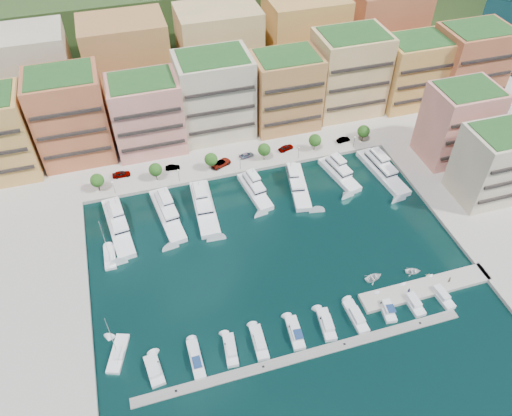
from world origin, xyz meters
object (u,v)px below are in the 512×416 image
(person_1, at_px, (449,280))
(car_5, at_px, (343,140))
(lamppost_1, at_px, (178,173))
(car_0, at_px, (121,174))
(lamppost_4, at_px, (354,140))
(cruiser_8, at_px, (412,302))
(lamppost_3, at_px, (299,151))
(tree_2, at_px, (211,159))
(cruiser_5, at_px, (326,324))
(yacht_0, at_px, (118,224))
(sailboat_2, at_px, (110,258))
(yacht_5, at_px, (339,172))
(cruiser_2, at_px, (231,350))
(car_3, at_px, (246,155))
(car_4, at_px, (286,148))
(cruiser_7, at_px, (386,308))
(car_2, at_px, (221,163))
(tender_3, at_px, (428,276))
(tree_1, at_px, (155,170))
(lamppost_2, at_px, (240,162))
(cruiser_0, at_px, (154,370))
(cruiser_4, at_px, (295,333))
(yacht_3, at_px, (254,189))
(cruiser_1, at_px, (196,359))
(tree_0, at_px, (97,180))
(sailboat_0, at_px, (118,354))
(tender_0, at_px, (374,278))
(yacht_2, at_px, (204,205))
(tree_3, at_px, (264,150))
(lamppost_0, at_px, (113,186))
(tree_4, at_px, (315,140))
(car_1, at_px, (173,167))
(yacht_6, at_px, (381,169))
(yacht_4, at_px, (297,184))
(tender_2, at_px, (413,271))
(yacht_1, at_px, (167,213))
(person_0, at_px, (409,291))
(cruiser_3, at_px, (259,342))

(person_1, bearing_deg, car_5, -86.16)
(lamppost_1, bearing_deg, car_0, 156.46)
(lamppost_4, height_order, cruiser_8, lamppost_4)
(lamppost_3, xyz_separation_m, person_1, (17.68, -53.50, -2.01))
(lamppost_1, xyz_separation_m, car_0, (-15.58, 6.79, -1.97))
(tree_2, distance_m, cruiser_5, 59.49)
(yacht_0, distance_m, person_1, 83.10)
(sailboat_2, distance_m, car_5, 78.51)
(lamppost_3, height_order, car_0, lamppost_3)
(yacht_5, xyz_separation_m, cruiser_2, (-44.40, -46.13, -0.66))
(cruiser_5, relative_size, car_3, 1.82)
(car_3, relative_size, car_4, 0.94)
(cruiser_7, distance_m, car_2, 63.70)
(lamppost_1, distance_m, tender_3, 71.25)
(tree_1, bearing_deg, car_5, 1.48)
(lamppost_2, distance_m, car_0, 34.31)
(cruiser_0, distance_m, cruiser_4, 30.30)
(yacht_3, height_order, cruiser_1, yacht_3)
(cruiser_7, bearing_deg, tree_0, 135.26)
(sailboat_0, height_order, car_5, sailboat_0)
(tender_0, bearing_deg, yacht_5, -20.47)
(yacht_2, height_order, cruiser_8, yacht_2)
(cruiser_1, bearing_deg, tree_0, 104.62)
(tree_3, bearing_deg, lamppost_0, -177.01)
(tree_4, distance_m, cruiser_2, 71.49)
(tree_1, height_order, car_3, tree_1)
(cruiser_1, xyz_separation_m, car_1, (5.92, 61.50, 1.12))
(lamppost_3, xyz_separation_m, yacht_2, (-31.52, -11.88, -2.62))
(yacht_6, relative_size, car_3, 4.82)
(tree_2, bearing_deg, sailboat_2, -141.47)
(cruiser_2, xyz_separation_m, sailboat_2, (-22.06, 32.97, -0.22))
(yacht_3, distance_m, car_5, 35.52)
(lamppost_1, xyz_separation_m, sailboat_2, (-21.53, -22.81, -3.50))
(yacht_2, xyz_separation_m, cruiser_8, (38.57, -43.91, -0.66))
(tree_2, relative_size, lamppost_4, 1.35)
(tree_3, relative_size, yacht_4, 0.29)
(tree_3, relative_size, tender_0, 1.28)
(tree_2, bearing_deg, tender_2, -53.10)
(tree_3, distance_m, yacht_1, 34.77)
(yacht_1, xyz_separation_m, yacht_3, (24.96, 2.28, 0.12))
(lamppost_0, distance_m, car_1, 18.12)
(tree_0, bearing_deg, lamppost_0, -29.90)
(tree_3, bearing_deg, car_2, 175.24)
(lamppost_1, height_order, cruiser_5, lamppost_1)
(tree_1, xyz_separation_m, yacht_1, (0.45, -14.14, -3.65))
(yacht_6, xyz_separation_m, cruiser_5, (-35.28, -43.69, -0.66))
(cruiser_4, bearing_deg, tender_2, 13.44)
(tree_0, relative_size, person_0, 3.37)
(yacht_4, height_order, cruiser_4, yacht_4)
(cruiser_3, bearing_deg, sailboat_0, 168.29)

